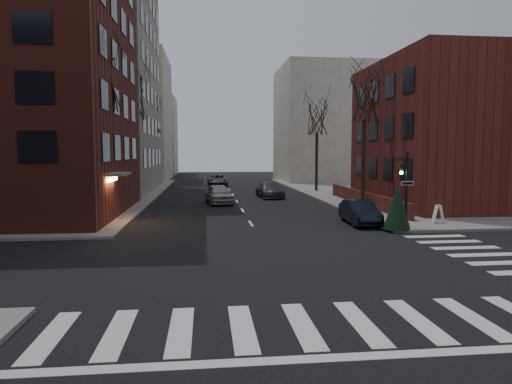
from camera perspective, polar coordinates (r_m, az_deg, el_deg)
ground at (r=14.89m, az=4.01°, el=-11.19°), size 160.00×160.00×0.00m
sidewalk_far_right at (r=54.36m, az=29.23°, el=0.11°), size 44.00×44.00×0.15m
building_left_tan at (r=51.13m, az=-23.49°, el=15.75°), size 18.00×18.00×28.00m
building_right_brick at (r=38.19m, az=23.83°, el=6.64°), size 12.00×14.00×11.00m
low_wall_right at (r=35.30m, az=13.39°, el=-0.78°), size 0.35×16.00×1.00m
building_distant_la at (r=70.33m, az=-16.67°, el=8.80°), size 14.00×16.00×18.00m
building_distant_ra at (r=66.54m, az=9.11°, el=8.31°), size 14.00×14.00×16.00m
building_distant_lb at (r=86.73m, az=-13.31°, el=6.81°), size 10.00×12.00×14.00m
traffic_signal at (r=25.44m, az=18.14°, el=-0.27°), size 0.76×0.44×4.00m
tree_left_a at (r=29.06m, az=-19.13°, el=13.31°), size 4.18×4.18×10.26m
tree_left_b at (r=40.81m, az=-15.35°, el=11.57°), size 4.40×4.40×10.80m
tree_left_c at (r=54.55m, az=-13.01°, el=9.00°), size 3.96×3.96×9.72m
tree_right_a at (r=34.24m, az=13.42°, el=11.41°), size 3.96×3.96×9.72m
tree_right_b at (r=47.57m, az=7.64°, el=9.15°), size 3.74×3.74×9.18m
streetlamp_near at (r=36.49m, az=-15.23°, el=5.00°), size 0.36×0.36×6.28m
streetlamp_far at (r=56.34m, az=-12.09°, el=5.03°), size 0.36×0.36×6.28m
parked_sedan at (r=26.85m, az=12.85°, el=-2.49°), size 1.63×4.26×1.39m
car_lane_silver at (r=36.62m, az=-4.66°, el=-0.25°), size 2.40×4.77×1.56m
car_lane_gray at (r=41.41m, az=1.72°, el=0.27°), size 2.39×5.00×1.41m
car_lane_far at (r=56.00m, az=-4.85°, el=1.50°), size 2.45×5.09×1.40m
sandwich_board at (r=27.81m, az=21.83°, el=-2.53°), size 0.60×0.73×1.03m
evergreen_shrub at (r=24.79m, az=17.23°, el=-1.81°), size 1.68×1.68×2.29m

